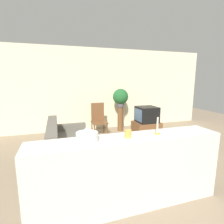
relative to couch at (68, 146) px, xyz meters
The scene contains 12 objects.
ground_plane 1.46m from the couch, 62.15° to the right, with size 14.00×14.00×0.00m, color gray.
wall_back 2.51m from the couch, 72.75° to the left, with size 9.00×0.06×2.70m.
couch is the anchor object (origin of this frame).
tv_stand 2.41m from the couch, 18.48° to the left, with size 0.74×0.57×0.46m.
television 2.44m from the couch, 18.53° to the left, with size 0.56×0.54×0.45m.
wooden_chair 1.72m from the couch, 54.06° to the left, with size 0.44×0.44×0.98m.
plant_stand 2.41m from the couch, 42.03° to the left, with size 0.18×0.18×0.81m.
potted_plant 2.56m from the couch, 42.03° to the left, with size 0.50×0.50×0.58m.
foreground_counter 1.84m from the couch, 68.42° to the right, with size 2.52×0.44×0.95m.
decorative_bowl 1.86m from the couch, 85.57° to the right, with size 0.26×0.26×0.17m.
candle_jar 1.96m from the couch, 69.03° to the right, with size 0.09×0.09×0.10m.
candlestick 2.14m from the couch, 57.68° to the right, with size 0.07×0.07×0.23m.
Camera 1 is at (-0.86, -2.38, 1.67)m, focal length 28.00 mm.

